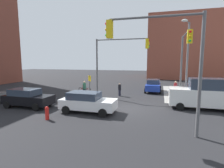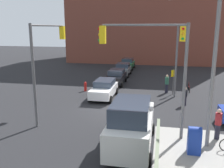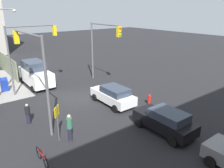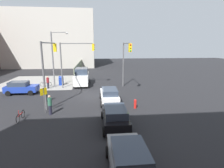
# 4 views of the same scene
# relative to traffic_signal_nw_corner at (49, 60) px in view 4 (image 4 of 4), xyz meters

# --- Properties ---
(ground_plane) EXTENTS (120.00, 120.00, 0.00)m
(ground_plane) POSITION_rel_traffic_signal_nw_corner_xyz_m (2.22, -4.50, -4.66)
(ground_plane) COLOR black
(sidewalk_corner) EXTENTS (12.00, 12.00, 0.01)m
(sidewalk_corner) POSITION_rel_traffic_signal_nw_corner_xyz_m (11.22, 4.50, -4.65)
(sidewalk_corner) COLOR gray
(sidewalk_corner) RESTS_ON ground
(construction_fence) EXTENTS (20.72, 0.12, 2.40)m
(construction_fence) POSITION_rel_traffic_signal_nw_corner_xyz_m (20.58, -1.30, -3.46)
(construction_fence) COLOR slate
(construction_fence) RESTS_ON ground
(building_loft_east) EXTENTS (20.00, 24.00, 15.25)m
(building_loft_east) POSITION_rel_traffic_signal_nw_corner_xyz_m (38.22, 7.37, 2.97)
(building_loft_east) COLOR #ADA89E
(building_loft_east) RESTS_ON ground
(traffic_signal_nw_corner) EXTENTS (5.93, 0.36, 6.50)m
(traffic_signal_nw_corner) POSITION_rel_traffic_signal_nw_corner_xyz_m (0.00, 0.00, 0.00)
(traffic_signal_nw_corner) COLOR #59595B
(traffic_signal_nw_corner) RESTS_ON ground
(traffic_signal_se_corner) EXTENTS (5.21, 0.36, 6.50)m
(traffic_signal_se_corner) POSITION_rel_traffic_signal_nw_corner_xyz_m (4.74, -9.00, -0.04)
(traffic_signal_se_corner) COLOR #59595B
(traffic_signal_se_corner) RESTS_ON ground
(traffic_signal_ne_corner) EXTENTS (0.36, 4.96, 6.50)m
(traffic_signal_ne_corner) POSITION_rel_traffic_signal_nw_corner_xyz_m (6.72, -1.87, -0.06)
(traffic_signal_ne_corner) COLOR #59595B
(traffic_signal_ne_corner) RESTS_ON ground
(street_lamp_corner) EXTENTS (1.09, 2.57, 8.00)m
(street_lamp_corner) POSITION_rel_traffic_signal_nw_corner_xyz_m (7.31, 0.95, 0.04)
(street_lamp_corner) COLOR slate
(street_lamp_corner) RESTS_ON ground
(warning_sign_two_way) EXTENTS (0.48, 0.48, 2.40)m
(warning_sign_two_way) POSITION_rel_traffic_signal_nw_corner_xyz_m (-3.18, -0.12, -3.02)
(warning_sign_two_way) COLOR #4C4C4C
(warning_sign_two_way) RESTS_ON ground
(mailbox_blue) EXTENTS (0.56, 0.64, 1.43)m
(mailbox_blue) POSITION_rel_traffic_signal_nw_corner_xyz_m (8.42, 0.50, -3.89)
(mailbox_blue) COLOR navy
(mailbox_blue) RESTS_ON ground
(fire_hydrant) EXTENTS (0.26, 0.26, 0.94)m
(fire_hydrant) POSITION_rel_traffic_signal_nw_corner_xyz_m (-2.78, -8.70, -4.17)
(fire_hydrant) COLOR red
(fire_hydrant) RESTS_ON ground
(coupe_blue) EXTENTS (2.02, 3.92, 1.62)m
(coupe_blue) POSITION_rel_traffic_signal_nw_corner_xyz_m (3.85, 4.70, -3.82)
(coupe_blue) COLOR #1E389E
(coupe_blue) RESTS_ON ground
(sedan_white) EXTENTS (4.39, 2.02, 1.62)m
(sedan_white) POSITION_rel_traffic_signal_nw_corner_xyz_m (-0.79, -6.29, -3.81)
(sedan_white) COLOR white
(sedan_white) RESTS_ON ground
(hatchback_gray) EXTENTS (4.08, 2.02, 1.62)m
(hatchback_gray) POSITION_rel_traffic_signal_nw_corner_xyz_m (-11.76, -6.30, -3.82)
(hatchback_gray) COLOR slate
(hatchback_gray) RESTS_ON ground
(coupe_black) EXTENTS (4.31, 2.02, 1.62)m
(coupe_black) POSITION_rel_traffic_signal_nw_corner_xyz_m (-6.54, -6.24, -3.81)
(coupe_black) COLOR black
(coupe_black) RESTS_ON ground
(van_white_delivery) EXTENTS (5.40, 2.32, 2.62)m
(van_white_delivery) POSITION_rel_traffic_signal_nw_corner_xyz_m (8.33, -2.70, -3.38)
(van_white_delivery) COLOR white
(van_white_delivery) RESTS_ON ground
(pedestrian_crossing) EXTENTS (0.36, 0.36, 1.81)m
(pedestrian_crossing) POSITION_rel_traffic_signal_nw_corner_xyz_m (6.42, 2.00, -3.71)
(pedestrian_crossing) COLOR maroon
(pedestrian_crossing) RESTS_ON ground
(pedestrian_waiting) EXTENTS (0.36, 0.36, 1.81)m
(pedestrian_waiting) POSITION_rel_traffic_signal_nw_corner_xyz_m (-3.58, -0.70, -3.71)
(pedestrian_waiting) COLOR #2D664C
(pedestrian_waiting) RESTS_ON ground
(pedestrian_walking_north) EXTENTS (0.36, 0.36, 1.54)m
(pedestrian_walking_north) POSITION_rel_traffic_signal_nw_corner_xyz_m (0.22, 0.70, -3.86)
(pedestrian_walking_north) COLOR black
(pedestrian_walking_north) RESTS_ON ground
(bicycle_leaning_on_fence) EXTENTS (0.05, 1.75, 0.97)m
(bicycle_leaning_on_fence) POSITION_rel_traffic_signal_nw_corner_xyz_m (7.82, 2.70, -4.31)
(bicycle_leaning_on_fence) COLOR black
(bicycle_leaning_on_fence) RESTS_ON ground
(bicycle_at_crosswalk) EXTENTS (1.75, 0.05, 0.97)m
(bicycle_at_crosswalk) POSITION_rel_traffic_signal_nw_corner_xyz_m (-4.58, 1.50, -4.31)
(bicycle_at_crosswalk) COLOR black
(bicycle_at_crosswalk) RESTS_ON ground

